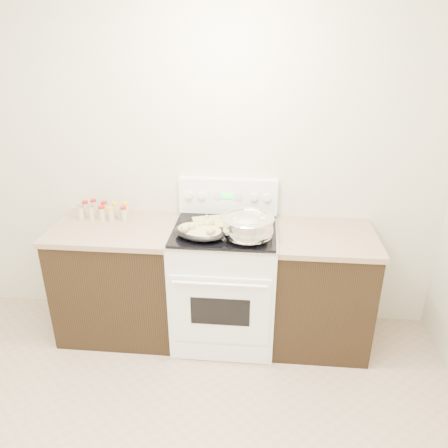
# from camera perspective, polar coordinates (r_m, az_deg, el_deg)

# --- Properties ---
(room_shell) EXTENTS (4.10, 3.60, 2.75)m
(room_shell) POSITION_cam_1_polar(r_m,az_deg,el_deg) (1.67, -16.65, 3.28)
(room_shell) COLOR beige
(room_shell) RESTS_ON ground
(counter_left) EXTENTS (0.93, 0.67, 0.92)m
(counter_left) POSITION_cam_1_polar(r_m,az_deg,el_deg) (3.57, -13.40, -6.99)
(counter_left) COLOR black
(counter_left) RESTS_ON ground
(counter_right) EXTENTS (0.73, 0.67, 0.92)m
(counter_right) POSITION_cam_1_polar(r_m,az_deg,el_deg) (3.43, 12.47, -8.30)
(counter_right) COLOR black
(counter_right) RESTS_ON ground
(kitchen_range) EXTENTS (0.78, 0.73, 1.22)m
(kitchen_range) POSITION_cam_1_polar(r_m,az_deg,el_deg) (3.39, 0.09, -7.51)
(kitchen_range) COLOR white
(kitchen_range) RESTS_ON ground
(mixing_bowl) EXTENTS (0.40, 0.40, 0.21)m
(mixing_bowl) POSITION_cam_1_polar(r_m,az_deg,el_deg) (2.98, 3.16, -0.49)
(mixing_bowl) COLOR silver
(mixing_bowl) RESTS_ON kitchen_range
(roasting_pan) EXTENTS (0.43, 0.36, 0.12)m
(roasting_pan) POSITION_cam_1_polar(r_m,az_deg,el_deg) (3.02, -3.21, -0.91)
(roasting_pan) COLOR black
(roasting_pan) RESTS_ON kitchen_range
(baking_sheet) EXTENTS (0.43, 0.36, 0.06)m
(baking_sheet) POSITION_cam_1_polar(r_m,az_deg,el_deg) (3.22, -0.99, 0.19)
(baking_sheet) COLOR black
(baking_sheet) RESTS_ON kitchen_range
(wooden_spoon) EXTENTS (0.15, 0.22, 0.04)m
(wooden_spoon) POSITION_cam_1_polar(r_m,az_deg,el_deg) (3.08, -2.01, -1.11)
(wooden_spoon) COLOR #A7704C
(wooden_spoon) RESTS_ON kitchen_range
(blue_ladle) EXTENTS (0.10, 0.28, 0.10)m
(blue_ladle) POSITION_cam_1_polar(r_m,az_deg,el_deg) (3.06, 5.70, -0.91)
(blue_ladle) COLOR #9FCCED
(blue_ladle) RESTS_ON kitchen_range
(spice_jars) EXTENTS (0.39, 0.15, 0.13)m
(spice_jars) POSITION_cam_1_polar(r_m,az_deg,el_deg) (3.51, -15.47, 1.70)
(spice_jars) COLOR #BFB28C
(spice_jars) RESTS_ON counter_left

